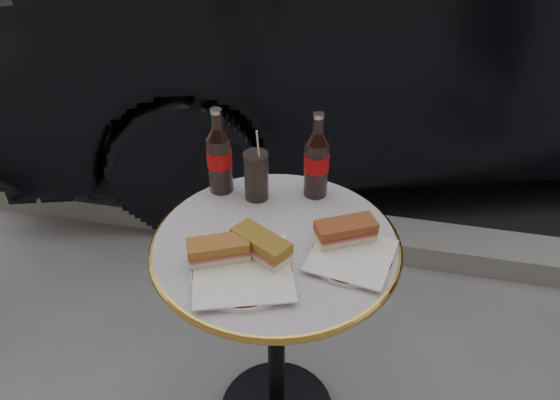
% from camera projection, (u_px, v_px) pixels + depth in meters
% --- Properties ---
extents(curb, '(40.00, 0.20, 0.12)m').
position_uv_depth(curb, '(320.00, 231.00, 2.46)').
color(curb, gray).
rests_on(curb, ground).
extents(bistro_table, '(0.62, 0.62, 0.73)m').
position_uv_depth(bistro_table, '(276.00, 339.00, 1.56)').
color(bistro_table, '#BAB2C4').
rests_on(bistro_table, ground).
extents(plate_left, '(0.27, 0.27, 0.01)m').
position_uv_depth(plate_left, '(243.00, 273.00, 1.24)').
color(plate_left, white).
rests_on(plate_left, bistro_table).
extents(plate_right, '(0.25, 0.25, 0.01)m').
position_uv_depth(plate_right, '(351.00, 258.00, 1.29)').
color(plate_right, silver).
rests_on(plate_right, bistro_table).
extents(sandwich_left_a, '(0.16, 0.12, 0.05)m').
position_uv_depth(sandwich_left_a, '(218.00, 251.00, 1.26)').
color(sandwich_left_a, '#A06228').
rests_on(sandwich_left_a, plate_left).
extents(sandwich_left_b, '(0.16, 0.13, 0.05)m').
position_uv_depth(sandwich_left_b, '(261.00, 246.00, 1.27)').
color(sandwich_left_b, olive).
rests_on(sandwich_left_b, plate_left).
extents(sandwich_right, '(0.16, 0.13, 0.05)m').
position_uv_depth(sandwich_right, '(345.00, 232.00, 1.31)').
color(sandwich_right, brown).
rests_on(sandwich_right, plate_right).
extents(cola_bottle_left, '(0.09, 0.09, 0.25)m').
position_uv_depth(cola_bottle_left, '(219.00, 151.00, 1.45)').
color(cola_bottle_left, black).
rests_on(cola_bottle_left, bistro_table).
extents(cola_bottle_right, '(0.08, 0.08, 0.25)m').
position_uv_depth(cola_bottle_right, '(317.00, 155.00, 1.44)').
color(cola_bottle_right, black).
rests_on(cola_bottle_right, bistro_table).
extents(cola_glass, '(0.08, 0.08, 0.14)m').
position_uv_depth(cola_glass, '(256.00, 176.00, 1.45)').
color(cola_glass, black).
rests_on(cola_glass, bistro_table).
extents(parked_car, '(2.75, 4.59, 1.43)m').
position_uv_depth(parked_car, '(440.00, 21.00, 2.79)').
color(parked_car, black).
rests_on(parked_car, ground).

